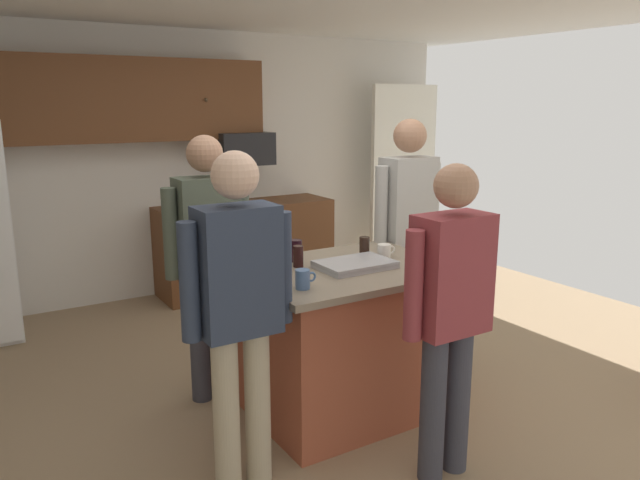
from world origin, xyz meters
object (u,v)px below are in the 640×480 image
object	(u,v)px
microwave_over_range	(242,149)
glass_pilsner	(298,256)
person_elder_center	(450,304)
kitchen_island	(346,340)
glass_short_whisky	(296,251)
serving_tray	(355,264)
tumbler_amber	(364,247)
person_guest_by_door	(209,251)
mug_ceramic_white	(303,279)
mug_blue_stoneware	(384,251)
person_guest_left	(239,302)
person_guest_right	(407,224)

from	to	relation	value
microwave_over_range	glass_pilsner	world-z (taller)	microwave_over_range
person_elder_center	glass_pilsner	world-z (taller)	person_elder_center
kitchen_island	glass_short_whisky	distance (m)	0.63
serving_tray	glass_pilsner	bearing A→B (deg)	144.44
tumbler_amber	serving_tray	world-z (taller)	tumbler_amber
person_guest_by_door	mug_ceramic_white	xyz separation A→B (m)	(0.18, -0.87, 0.00)
person_guest_by_door	mug_blue_stoneware	distance (m)	1.11
kitchen_island	person_guest_by_door	distance (m)	1.02
glass_pilsner	person_guest_by_door	bearing A→B (deg)	128.65
person_guest_left	mug_ceramic_white	distance (m)	0.44
tumbler_amber	mug_ceramic_white	size ratio (longest dim) A/B	1.04
glass_short_whisky	serving_tray	xyz separation A→B (m)	(0.23, -0.31, -0.05)
person_elder_center	person_guest_left	size ratio (longest dim) A/B	0.96
person_guest_left	tumbler_amber	size ratio (longest dim) A/B	13.50
kitchen_island	serving_tray	xyz separation A→B (m)	(0.03, -0.05, 0.49)
person_elder_center	glass_short_whisky	size ratio (longest dim) A/B	11.93
person_guest_right	person_guest_left	size ratio (longest dim) A/B	1.06
glass_pilsner	serving_tray	xyz separation A→B (m)	(0.28, -0.20, -0.04)
mug_ceramic_white	mug_blue_stoneware	size ratio (longest dim) A/B	0.96
person_guest_by_door	person_guest_left	xyz separation A→B (m)	(-0.24, -0.99, -0.01)
glass_pilsner	person_guest_right	bearing A→B (deg)	14.72
mug_blue_stoneware	glass_short_whisky	world-z (taller)	glass_short_whisky
person_guest_left	glass_pilsner	world-z (taller)	person_guest_left
mug_blue_stoneware	kitchen_island	bearing A→B (deg)	-173.46
microwave_over_range	mug_blue_stoneware	distance (m)	2.75
person_guest_by_door	mug_ceramic_white	world-z (taller)	person_guest_by_door
person_elder_center	person_guest_by_door	xyz separation A→B (m)	(-0.69, 1.44, 0.06)
person_guest_by_door	person_elder_center	bearing A→B (deg)	-19.42
person_guest_right	person_elder_center	xyz separation A→B (m)	(-0.76, -1.25, -0.11)
person_guest_right	person_guest_by_door	size ratio (longest dim) A/B	1.05
glass_pilsner	person_elder_center	bearing A→B (deg)	-72.16
kitchen_island	person_guest_by_door	xyz separation A→B (m)	(-0.63, 0.62, 0.52)
kitchen_island	glass_pilsner	xyz separation A→B (m)	(-0.25, 0.15, 0.53)
person_guest_left	glass_short_whisky	size ratio (longest dim) A/B	12.43
person_elder_center	serving_tray	bearing A→B (deg)	-2.00
person_elder_center	mug_ceramic_white	size ratio (longest dim) A/B	13.41
person_elder_center	person_guest_right	bearing A→B (deg)	-35.79
kitchen_island	mug_ceramic_white	xyz separation A→B (m)	(-0.44, -0.24, 0.52)
person_elder_center	mug_blue_stoneware	bearing A→B (deg)	-20.79
glass_pilsner	serving_tray	world-z (taller)	glass_pilsner
microwave_over_range	person_guest_right	bearing A→B (deg)	-84.21
glass_pilsner	glass_short_whisky	world-z (taller)	glass_short_whisky
microwave_over_range	person_guest_right	xyz separation A→B (m)	(0.23, -2.31, -0.40)
microwave_over_range	glass_pilsner	bearing A→B (deg)	-107.84
kitchen_island	tumbler_amber	xyz separation A→B (m)	(0.24, 0.16, 0.53)
microwave_over_range	person_guest_right	distance (m)	2.35
tumbler_amber	microwave_over_range	bearing A→B (deg)	82.43
glass_short_whisky	serving_tray	size ratio (longest dim) A/B	0.31
person_guest_by_door	serving_tray	size ratio (longest dim) A/B	3.90
tumbler_amber	mug_blue_stoneware	xyz separation A→B (m)	(0.07, -0.12, -0.02)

